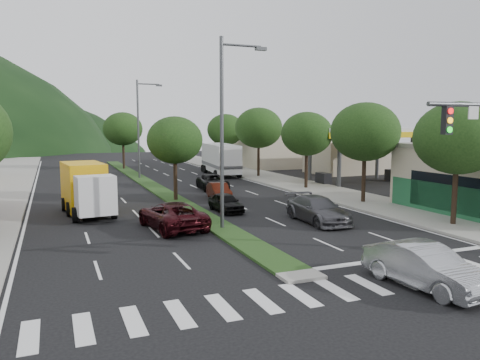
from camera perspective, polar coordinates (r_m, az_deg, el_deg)
name	(u,v)px	position (r m, az deg, el deg)	size (l,w,h in m)	color
ground	(295,274)	(17.94, 6.69, -11.28)	(160.00, 160.00, 0.00)	black
sidewalk_right	(284,181)	(45.33, 5.42, -0.18)	(5.00, 90.00, 0.15)	gray
median	(149,184)	(44.07, -11.03, -0.49)	(1.60, 56.00, 0.12)	#203D16
crosswalk	(324,291)	(16.31, 10.15, -13.20)	(19.00, 2.20, 0.01)	silver
gas_canopy	(361,134)	(45.91, 14.49, 5.45)	(12.20, 8.20, 5.25)	silver
bldg_right_far	(266,146)	(65.21, 3.23, 4.19)	(10.00, 16.00, 5.20)	beige
tree_r_a	(458,138)	(27.73, 25.00, 4.65)	(4.60, 4.60, 6.63)	black
tree_r_b	(365,132)	(33.70, 15.01, 5.68)	(4.80, 4.80, 6.94)	black
tree_r_c	(307,134)	(40.39, 8.14, 5.58)	(4.40, 4.40, 6.48)	black
tree_r_d	(259,128)	(49.29, 2.28, 6.35)	(5.00, 5.00, 7.17)	black
tree_r_e	(226,130)	(58.55, -1.76, 6.14)	(4.60, 4.60, 6.71)	black
tree_med_near	(175,140)	(33.97, -7.96, 4.83)	(4.00, 4.00, 6.02)	black
tree_med_far	(123,129)	(59.52, -14.10, 6.06)	(4.80, 4.80, 6.94)	black
streetlight_near	(225,124)	(24.44, -1.78, 6.86)	(2.60, 0.25, 10.00)	#47494C
streetlight_mid	(140,124)	(48.68, -12.07, 6.68)	(2.60, 0.25, 10.00)	#47494C
sedan_silver	(425,267)	(17.33, 21.63, -9.79)	(1.59, 4.55, 1.50)	#9DA0A5
suv_maroon	(172,215)	(25.24, -8.31, -4.28)	(2.44, 5.30, 1.47)	black
car_queue_a	(226,202)	(29.89, -1.74, -2.75)	(1.41, 3.50, 1.19)	black
car_queue_b	(318,210)	(27.03, 9.45, -3.57)	(2.05, 5.04, 1.46)	#4A4A4F
car_queue_c	(219,191)	(34.98, -2.58, -1.36)	(1.26, 3.62, 1.19)	#4D170C
car_queue_d	(213,182)	(40.05, -3.33, -0.25)	(2.16, 4.69, 1.30)	black
box_truck	(86,190)	(30.59, -18.24, -1.19)	(3.06, 6.59, 3.14)	silver
motorhome	(220,159)	(51.59, -2.39, 2.62)	(3.60, 9.07, 3.39)	silver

